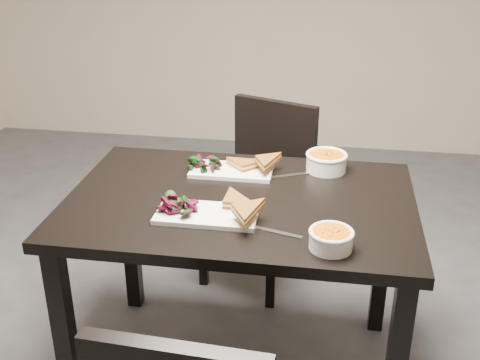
% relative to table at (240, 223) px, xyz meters
% --- Properties ---
extents(table, '(1.20, 0.80, 0.75)m').
position_rel_table_xyz_m(table, '(0.00, 0.00, 0.00)').
color(table, black).
rests_on(table, ground).
extents(chair_far, '(0.54, 0.54, 0.85)m').
position_rel_table_xyz_m(chair_far, '(-0.00, 0.72, -0.17)').
color(chair_far, black).
rests_on(chair_far, ground).
extents(plate_near, '(0.33, 0.16, 0.02)m').
position_rel_table_xyz_m(plate_near, '(-0.08, -0.15, 0.11)').
color(plate_near, white).
rests_on(plate_near, table).
extents(sandwich_near, '(0.17, 0.13, 0.05)m').
position_rel_table_xyz_m(sandwich_near, '(-0.02, -0.14, 0.14)').
color(sandwich_near, '#A65D22').
rests_on(sandwich_near, plate_near).
extents(salad_near, '(0.10, 0.09, 0.05)m').
position_rel_table_xyz_m(salad_near, '(-0.18, -0.15, 0.14)').
color(salad_near, black).
rests_on(salad_near, plate_near).
extents(soup_bowl_near, '(0.13, 0.13, 0.06)m').
position_rel_table_xyz_m(soup_bowl_near, '(0.32, -0.28, 0.13)').
color(soup_bowl_near, white).
rests_on(soup_bowl_near, table).
extents(cutlery_near, '(0.18, 0.06, 0.00)m').
position_rel_table_xyz_m(cutlery_near, '(0.14, -0.22, 0.10)').
color(cutlery_near, silver).
rests_on(cutlery_near, table).
extents(plate_far, '(0.31, 0.15, 0.02)m').
position_rel_table_xyz_m(plate_far, '(-0.07, 0.21, 0.11)').
color(plate_far, white).
rests_on(plate_far, table).
extents(sandwich_far, '(0.19, 0.19, 0.05)m').
position_rel_table_xyz_m(sandwich_far, '(-0.00, 0.19, 0.14)').
color(sandwich_far, '#A65D22').
rests_on(sandwich_far, plate_far).
extents(salad_far, '(0.10, 0.09, 0.04)m').
position_rel_table_xyz_m(salad_far, '(-0.17, 0.21, 0.14)').
color(salad_far, black).
rests_on(salad_far, plate_far).
extents(soup_bowl_far, '(0.16, 0.16, 0.07)m').
position_rel_table_xyz_m(soup_bowl_far, '(0.29, 0.29, 0.14)').
color(soup_bowl_far, white).
rests_on(soup_bowl_far, table).
extents(cutlery_far, '(0.17, 0.09, 0.00)m').
position_rel_table_xyz_m(cutlery_far, '(0.15, 0.21, 0.10)').
color(cutlery_far, silver).
rests_on(cutlery_far, table).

